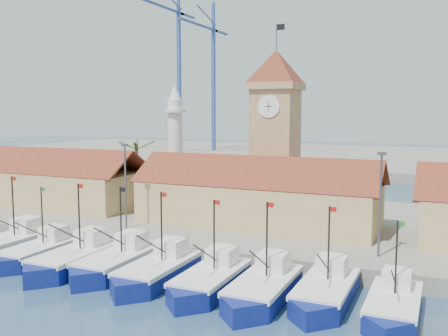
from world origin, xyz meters
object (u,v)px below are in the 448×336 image
at_px(boat_0, 7,246).
at_px(boat_4, 156,273).
at_px(minaret, 175,142).
at_px(clock_tower, 275,128).

distance_m(boat_0, boat_4, 17.69).
bearing_deg(boat_0, boat_4, -3.36).
bearing_deg(boat_4, minaret, 116.31).
xyz_separation_m(boat_0, minaret, (4.93, 24.71, 8.90)).
bearing_deg(minaret, boat_0, -101.28).
relative_size(boat_4, minaret, 0.63).
height_order(boat_0, minaret, minaret).
xyz_separation_m(boat_0, clock_tower, (19.93, 22.71, 11.13)).
bearing_deg(boat_0, clock_tower, 48.73).
relative_size(boat_0, clock_tower, 0.47).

